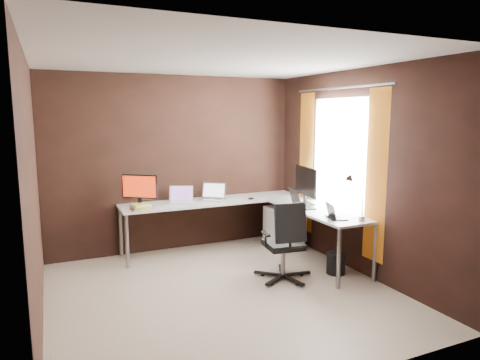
% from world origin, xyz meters
% --- Properties ---
extents(room, '(3.60, 3.60, 2.50)m').
position_xyz_m(room, '(0.34, 0.07, 1.28)').
color(room, tan).
rests_on(room, ground).
extents(desk, '(2.65, 2.25, 0.73)m').
position_xyz_m(desk, '(0.84, 1.04, 0.68)').
color(desk, silver).
rests_on(desk, ground).
extents(drawer_pedestal, '(0.42, 0.50, 0.60)m').
position_xyz_m(drawer_pedestal, '(1.43, 1.15, 0.30)').
color(drawer_pedestal, silver).
rests_on(drawer_pedestal, ground).
extents(monitor_left, '(0.41, 0.31, 0.43)m').
position_xyz_m(monitor_left, '(-0.57, 1.52, 0.97)').
color(monitor_left, black).
rests_on(monitor_left, desk).
extents(monitor_right, '(0.19, 0.63, 0.52)m').
position_xyz_m(monitor_right, '(1.52, 0.72, 1.02)').
color(monitor_right, black).
rests_on(monitor_right, desk).
extents(laptop_white, '(0.40, 0.34, 0.22)m').
position_xyz_m(laptop_white, '(0.00, 1.55, 0.78)').
color(laptop_white, silver).
rests_on(laptop_white, desk).
extents(laptop_silver, '(0.43, 0.42, 0.24)m').
position_xyz_m(laptop_silver, '(0.48, 1.55, 0.78)').
color(laptop_silver, silver).
rests_on(laptop_silver, desk).
extents(laptop_black_big, '(0.34, 0.42, 0.25)m').
position_xyz_m(laptop_black_big, '(1.34, 0.58, 0.78)').
color(laptop_black_big, black).
rests_on(laptop_black_big, desk).
extents(laptop_black_small, '(0.26, 0.32, 0.19)m').
position_xyz_m(laptop_black_small, '(1.39, -0.10, 0.77)').
color(laptop_black_small, black).
rests_on(laptop_black_small, desk).
extents(book_stack, '(0.27, 0.23, 0.08)m').
position_xyz_m(book_stack, '(-0.61, 1.30, 0.77)').
color(book_stack, tan).
rests_on(book_stack, desk).
extents(mouse_left, '(0.10, 0.08, 0.03)m').
position_xyz_m(mouse_left, '(-0.53, 1.30, 0.75)').
color(mouse_left, black).
rests_on(mouse_left, desk).
extents(mouse_corner, '(0.10, 0.07, 0.03)m').
position_xyz_m(mouse_corner, '(0.98, 1.31, 0.75)').
color(mouse_corner, black).
rests_on(mouse_corner, desk).
extents(desk_lamp, '(0.18, 0.21, 0.53)m').
position_xyz_m(desk_lamp, '(1.55, -0.26, 1.06)').
color(desk_lamp, slate).
rests_on(desk_lamp, desk).
extents(office_chair, '(0.54, 0.54, 0.96)m').
position_xyz_m(office_chair, '(0.82, 0.07, 0.28)').
color(office_chair, black).
rests_on(office_chair, ground).
extents(wastebasket, '(0.25, 0.25, 0.26)m').
position_xyz_m(wastebasket, '(1.50, -0.02, 0.13)').
color(wastebasket, black).
rests_on(wastebasket, ground).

